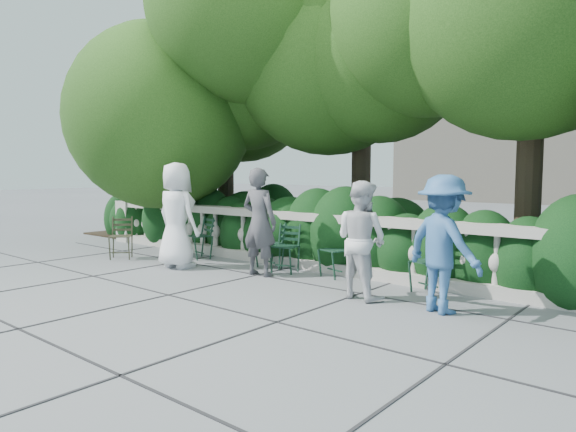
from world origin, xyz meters
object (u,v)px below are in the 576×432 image
Objects in this scene: chair_a at (193,259)px; person_casual_man at (361,240)px; chair_e at (281,274)px; person_older_blue at (443,244)px; chair_d at (421,294)px; person_woman_grey at (259,222)px; chair_b at (262,269)px; chair_c at (328,278)px; chair_weathered at (120,260)px; person_businessman at (177,215)px.

chair_a is 0.53× the size of person_casual_man.
chair_e is at bearing 13.26° from chair_a.
chair_a is 0.50× the size of person_older_blue.
chair_e is at bearing -5.69° from person_casual_man.
chair_d is 2.82m from person_woman_grey.
person_casual_man is (2.42, -0.65, 0.80)m from chair_b.
chair_e is (2.27, 0.01, 0.00)m from chair_a.
chair_b is at bearing -56.91° from person_woman_grey.
chair_c is 0.47× the size of person_woman_grey.
person_older_blue reaches higher than chair_b.
chair_d and chair_weathered have the same top height.
chair_d is 1.00× the size of chair_e.
chair_weathered is (-5.73, -1.14, 0.00)m from chair_d.
person_businessman is 1.12× the size of person_older_blue.
person_casual_man is at bearing -41.98° from chair_weathered.
person_woman_grey is at bearing 17.03° from person_older_blue.
chair_b is (1.72, 0.14, 0.00)m from chair_a.
chair_d is at bearing -174.89° from person_woman_grey.
chair_c is 1.00× the size of chair_d.
chair_a is at bearing -57.31° from person_businessman.
chair_a is at bearing -156.41° from chair_b.
chair_weathered is (-2.75, -1.10, 0.00)m from chair_b.
chair_b is 1.00× the size of chair_c.
person_woman_grey reaches higher than chair_a.
person_woman_grey is (-2.64, -0.47, 0.89)m from chair_d.
person_older_blue is at bearing -176.75° from person_businessman.
chair_c is at bearing -159.32° from person_businessman.
person_woman_grey is 1.06× the size of person_older_blue.
person_woman_grey is at bearing 4.89° from chair_a.
chair_weathered is at bearing 24.80° from person_older_blue.
chair_d is at bearing -119.10° from person_casual_man.
person_woman_grey is 2.09m from person_casual_man.
chair_a is 1.72m from chair_b.
person_casual_man reaches higher than chair_e.
person_woman_grey reaches higher than chair_d.
chair_e is at bearing -148.21° from chair_c.
person_businessman is (-2.61, -0.96, 0.94)m from chair_c.
chair_a is 3.08m from chair_c.
person_older_blue is (3.58, -0.63, 0.84)m from chair_b.
chair_a is 1.27m from person_businessman.
person_older_blue reaches higher than person_casual_man.
chair_d is at bearing -27.90° from person_older_blue.
chair_c is 2.49m from person_older_blue.
chair_d is at bearing -11.26° from chair_e.
person_businessman reaches higher than chair_a.
person_older_blue is (3.23, -0.20, -0.05)m from person_woman_grey.
chair_c is 0.53× the size of person_casual_man.
chair_d is 0.53× the size of person_casual_man.
chair_b and chair_weathered have the same top height.
chair_b is 0.45× the size of person_businessman.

